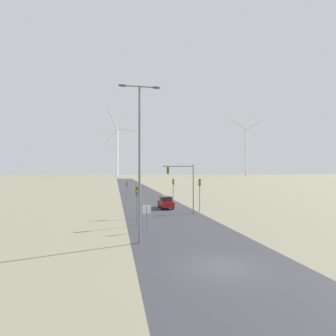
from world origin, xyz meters
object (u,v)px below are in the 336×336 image
(car_approaching, at_px, (166,202))
(traffic_light_post_mid_left, at_px, (127,186))
(streetlamp, at_px, (139,147))
(stop_sign_near, at_px, (147,213))
(wind_turbine_left, at_px, (117,147))
(traffic_light_post_mid_right, at_px, (173,186))
(traffic_light_mast_overhead, at_px, (183,179))
(traffic_light_post_near_left, at_px, (137,197))
(wind_turbine_center, at_px, (246,148))
(traffic_light_post_near_right, at_px, (200,188))

(car_approaching, bearing_deg, traffic_light_post_mid_left, 110.64)
(streetlamp, distance_m, stop_sign_near, 7.03)
(stop_sign_near, distance_m, wind_turbine_left, 222.50)
(traffic_light_post_mid_right, distance_m, traffic_light_mast_overhead, 10.02)
(traffic_light_post_near_left, distance_m, traffic_light_post_mid_right, 17.68)
(streetlamp, height_order, traffic_light_post_mid_left, streetlamp)
(traffic_light_mast_overhead, relative_size, wind_turbine_left, 0.11)
(traffic_light_mast_overhead, bearing_deg, traffic_light_post_mid_right, 85.14)
(streetlamp, height_order, stop_sign_near, streetlamp)
(traffic_light_post_near_left, height_order, traffic_light_post_mid_left, traffic_light_post_near_left)
(traffic_light_mast_overhead, height_order, car_approaching, traffic_light_mast_overhead)
(streetlamp, bearing_deg, traffic_light_post_mid_left, 89.25)
(wind_turbine_left, bearing_deg, wind_turbine_center, -7.89)
(stop_sign_near, xyz_separation_m, traffic_light_post_near_left, (-0.71, 2.59, 1.23))
(streetlamp, height_order, wind_turbine_left, wind_turbine_left)
(traffic_light_post_mid_right, relative_size, car_approaching, 1.03)
(traffic_light_post_near_left, bearing_deg, car_approaching, 65.70)
(traffic_light_post_near_left, height_order, wind_turbine_center, wind_turbine_center)
(traffic_light_post_mid_left, bearing_deg, wind_turbine_center, 55.79)
(car_approaching, bearing_deg, wind_turbine_center, 58.92)
(traffic_light_post_near_left, bearing_deg, traffic_light_post_mid_right, 65.08)
(traffic_light_post_mid_left, xyz_separation_m, car_approaching, (5.22, -13.85, -1.66))
(wind_turbine_center, bearing_deg, wind_turbine_left, 172.11)
(traffic_light_post_mid_right, height_order, car_approaching, traffic_light_post_mid_right)
(streetlamp, bearing_deg, stop_sign_near, 74.65)
(traffic_light_post_near_right, relative_size, traffic_light_mast_overhead, 0.69)
(traffic_light_post_mid_left, height_order, wind_turbine_left, wind_turbine_left)
(car_approaching, bearing_deg, traffic_light_mast_overhead, -77.07)
(stop_sign_near, xyz_separation_m, wind_turbine_center, (119.14, 204.37, 25.58))
(traffic_light_post_mid_right, bearing_deg, car_approaching, -116.60)
(stop_sign_near, bearing_deg, streetlamp, -105.35)
(traffic_light_post_near_left, relative_size, traffic_light_post_near_right, 0.90)
(traffic_light_post_mid_left, relative_size, car_approaching, 0.85)
(traffic_light_post_near_left, xyz_separation_m, wind_turbine_left, (-0.34, 218.44, 24.21))
(traffic_light_post_mid_left, bearing_deg, car_approaching, -69.36)
(traffic_light_post_near_left, height_order, car_approaching, traffic_light_post_near_left)
(streetlamp, distance_m, wind_turbine_center, 241.13)
(traffic_light_post_near_right, distance_m, wind_turbine_center, 224.79)
(traffic_light_post_near_right, relative_size, wind_turbine_left, 0.07)
(streetlamp, bearing_deg, traffic_light_post_mid_right, 70.87)
(stop_sign_near, height_order, wind_turbine_left, wind_turbine_left)
(streetlamp, bearing_deg, wind_turbine_left, 90.01)
(traffic_light_mast_overhead, xyz_separation_m, wind_turbine_center, (113.24, 195.62, 22.74))
(streetlamp, distance_m, wind_turbine_left, 225.63)
(car_approaching, bearing_deg, traffic_light_post_near_right, -46.94)
(traffic_light_post_mid_right, bearing_deg, stop_sign_near, -109.87)
(stop_sign_near, xyz_separation_m, traffic_light_mast_overhead, (5.90, 8.76, 2.83))
(traffic_light_mast_overhead, bearing_deg, car_approaching, 102.93)
(wind_turbine_center, bearing_deg, traffic_light_mast_overhead, -120.07)
(stop_sign_near, distance_m, wind_turbine_center, 237.94)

